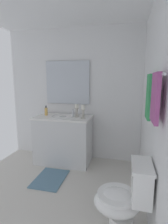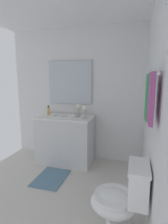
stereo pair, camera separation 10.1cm
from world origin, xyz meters
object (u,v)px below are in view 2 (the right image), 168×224
object	(u,v)px
vanity_cabinet	(65,139)
towel_bar	(153,75)
toilet	(121,200)
candle_holder_tall	(85,112)
towel_center	(151,98)
soap_bottle	(49,111)
sink_basin	(65,118)
candle_holder_short	(78,110)
bath_mat	(51,178)
towel_near_vanity	(147,97)
mirror	(70,83)

from	to	relation	value
vanity_cabinet	towel_bar	xyz separation A→B (m)	(1.26, 1.33, 1.12)
toilet	vanity_cabinet	bearing A→B (deg)	-140.53
towel_bar	candle_holder_tall	bearing A→B (deg)	-141.49
towel_center	toilet	bearing A→B (deg)	-120.69
soap_bottle	toilet	xyz separation A→B (m)	(1.39, 1.46, -0.57)
sink_basin	candle_holder_short	xyz separation A→B (m)	(-0.02, 0.25, 0.16)
candle_holder_tall	towel_bar	distance (m)	1.62
toilet	towel_bar	distance (m)	1.21
vanity_cabinet	candle_holder_tall	size ratio (longest dim) A/B	4.40
vanity_cabinet	bath_mat	distance (m)	0.76
candle_holder_short	towel_near_vanity	xyz separation A→B (m)	(1.07, 1.07, 0.36)
mirror	bath_mat	bearing A→B (deg)	-0.00
soap_bottle	toilet	size ratio (longest dim) A/B	0.24
candle_holder_tall	candle_holder_short	distance (m)	0.17
mirror	towel_center	distance (m)	2.19
sink_basin	toilet	size ratio (longest dim) A/B	0.54
candle_holder_short	soap_bottle	xyz separation A→B (m)	(-0.02, -0.60, -0.04)
towel_near_vanity	bath_mat	bearing A→B (deg)	-107.89
towel_bar	towel_near_vanity	world-z (taller)	towel_near_vanity
vanity_cabinet	mirror	bearing A→B (deg)	179.99
sink_basin	toilet	distance (m)	1.81
candle_holder_short	towel_bar	size ratio (longest dim) A/B	0.27
sink_basin	towel_near_vanity	size ratio (longest dim) A/B	0.89
toilet	candle_holder_short	bearing A→B (deg)	-147.83
soap_bottle	towel_center	size ratio (longest dim) A/B	0.46
vanity_cabinet	toilet	world-z (taller)	vanity_cabinet
vanity_cabinet	candle_holder_tall	distance (m)	0.68
candle_holder_tall	sink_basin	bearing A→B (deg)	-100.79
candle_holder_short	bath_mat	distance (m)	1.19
soap_bottle	bath_mat	bearing A→B (deg)	27.37
sink_basin	vanity_cabinet	bearing A→B (deg)	-90.00
mirror	soap_bottle	bearing A→B (deg)	-55.52
toilet	candle_holder_tall	bearing A→B (deg)	-150.51
sink_basin	bath_mat	bearing A→B (deg)	-0.09
candle_holder_tall	toilet	distance (m)	1.59
mirror	candle_holder_short	bearing A→B (deg)	43.83
soap_bottle	toilet	world-z (taller)	soap_bottle
sink_basin	towel_near_vanity	distance (m)	1.76
mirror	towel_bar	bearing A→B (deg)	40.89
sink_basin	bath_mat	distance (m)	1.03
sink_basin	candle_holder_short	distance (m)	0.30
soap_bottle	towel_near_vanity	world-z (taller)	towel_near_vanity
candle_holder_short	bath_mat	world-z (taller)	candle_holder_short
candle_holder_tall	towel_near_vanity	world-z (taller)	towel_near_vanity
toilet	towel_center	world-z (taller)	towel_center
sink_basin	towel_center	size ratio (longest dim) A/B	1.02
towel_bar	bath_mat	size ratio (longest dim) A/B	1.41
sink_basin	soap_bottle	distance (m)	0.37
candle_holder_tall	toilet	world-z (taller)	candle_holder_tall
candle_holder_short	towel_near_vanity	distance (m)	1.55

